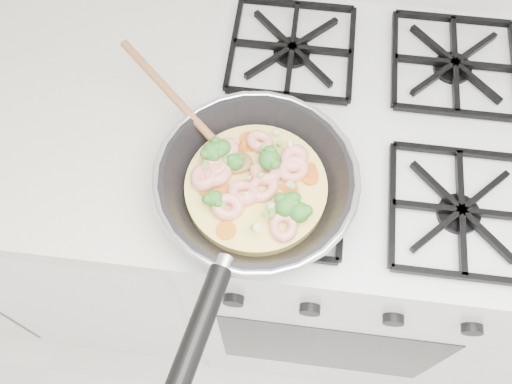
# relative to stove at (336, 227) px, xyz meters

# --- Properties ---
(stove) EXTENTS (0.60, 0.60, 0.92)m
(stove) POSITION_rel_stove_xyz_m (0.00, 0.00, 0.00)
(stove) COLOR silver
(stove) RESTS_ON ground
(counter_left) EXTENTS (1.00, 0.60, 0.90)m
(counter_left) POSITION_rel_stove_xyz_m (-0.80, 0.00, -0.01)
(counter_left) COLOR white
(counter_left) RESTS_ON ground
(skillet) EXTENTS (0.41, 0.56, 0.10)m
(skillet) POSITION_rel_stove_xyz_m (-0.18, -0.17, 0.50)
(skillet) COLOR black
(skillet) RESTS_ON stove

